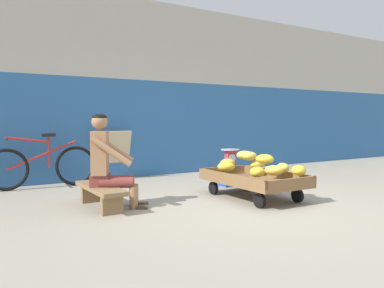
{
  "coord_description": "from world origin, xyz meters",
  "views": [
    {
      "loc": [
        -3.08,
        -3.51,
        1.06
      ],
      "look_at": [
        -0.39,
        0.83,
        0.75
      ],
      "focal_mm": 36.61,
      "sensor_mm": 36.0,
      "label": 1
    }
  ],
  "objects_px": {
    "banana_cart": "(253,181)",
    "vendor_seated": "(107,161)",
    "bicycle_near_left": "(42,166)",
    "low_bench": "(101,192)",
    "sign_board": "(111,155)",
    "plastic_crate": "(230,176)",
    "weighing_scale": "(230,158)"
  },
  "relations": [
    {
      "from": "low_bench",
      "to": "bicycle_near_left",
      "type": "relative_size",
      "value": 0.66
    },
    {
      "from": "vendor_seated",
      "to": "weighing_scale",
      "type": "xyz_separation_m",
      "value": [
        2.25,
        0.52,
        -0.11
      ]
    },
    {
      "from": "vendor_seated",
      "to": "bicycle_near_left",
      "type": "relative_size",
      "value": 0.69
    },
    {
      "from": "plastic_crate",
      "to": "sign_board",
      "type": "relative_size",
      "value": 0.41
    },
    {
      "from": "bicycle_near_left",
      "to": "low_bench",
      "type": "bearing_deg",
      "value": -80.14
    },
    {
      "from": "banana_cart",
      "to": "weighing_scale",
      "type": "distance_m",
      "value": 1.09
    },
    {
      "from": "banana_cart",
      "to": "bicycle_near_left",
      "type": "relative_size",
      "value": 0.88
    },
    {
      "from": "vendor_seated",
      "to": "plastic_crate",
      "type": "bearing_deg",
      "value": 12.99
    },
    {
      "from": "weighing_scale",
      "to": "bicycle_near_left",
      "type": "distance_m",
      "value": 2.97
    },
    {
      "from": "banana_cart",
      "to": "sign_board",
      "type": "distance_m",
      "value": 2.86
    },
    {
      "from": "banana_cart",
      "to": "low_bench",
      "type": "height_order",
      "value": "banana_cart"
    },
    {
      "from": "bicycle_near_left",
      "to": "sign_board",
      "type": "xyz_separation_m",
      "value": [
        1.23,
        0.32,
        0.08
      ]
    },
    {
      "from": "bicycle_near_left",
      "to": "plastic_crate",
      "type": "bearing_deg",
      "value": -26.87
    },
    {
      "from": "low_bench",
      "to": "sign_board",
      "type": "relative_size",
      "value": 1.26
    },
    {
      "from": "sign_board",
      "to": "plastic_crate",
      "type": "bearing_deg",
      "value": -49.56
    },
    {
      "from": "plastic_crate",
      "to": "sign_board",
      "type": "height_order",
      "value": "sign_board"
    },
    {
      "from": "vendor_seated",
      "to": "plastic_crate",
      "type": "xyz_separation_m",
      "value": [
        2.25,
        0.52,
        -0.42
      ]
    },
    {
      "from": "weighing_scale",
      "to": "sign_board",
      "type": "xyz_separation_m",
      "value": [
        -1.41,
        1.66,
        -0.02
      ]
    },
    {
      "from": "weighing_scale",
      "to": "plastic_crate",
      "type": "bearing_deg",
      "value": 90.0
    },
    {
      "from": "plastic_crate",
      "to": "sign_board",
      "type": "bearing_deg",
      "value": 130.44
    },
    {
      "from": "bicycle_near_left",
      "to": "sign_board",
      "type": "height_order",
      "value": "sign_board"
    },
    {
      "from": "plastic_crate",
      "to": "banana_cart",
      "type": "bearing_deg",
      "value": -110.31
    },
    {
      "from": "weighing_scale",
      "to": "sign_board",
      "type": "relative_size",
      "value": 0.34
    },
    {
      "from": "weighing_scale",
      "to": "low_bench",
      "type": "bearing_deg",
      "value": -168.38
    },
    {
      "from": "vendor_seated",
      "to": "bicycle_near_left",
      "type": "bearing_deg",
      "value": 102.01
    },
    {
      "from": "banana_cart",
      "to": "bicycle_near_left",
      "type": "bearing_deg",
      "value": 134.21
    },
    {
      "from": "banana_cart",
      "to": "vendor_seated",
      "type": "bearing_deg",
      "value": 165.66
    },
    {
      "from": "banana_cart",
      "to": "bicycle_near_left",
      "type": "distance_m",
      "value": 3.27
    },
    {
      "from": "weighing_scale",
      "to": "banana_cart",
      "type": "bearing_deg",
      "value": -110.33
    },
    {
      "from": "low_bench",
      "to": "banana_cart",
      "type": "bearing_deg",
      "value": -14.84
    },
    {
      "from": "low_bench",
      "to": "bicycle_near_left",
      "type": "height_order",
      "value": "bicycle_near_left"
    },
    {
      "from": "banana_cart",
      "to": "vendor_seated",
      "type": "distance_m",
      "value": 1.97
    }
  ]
}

